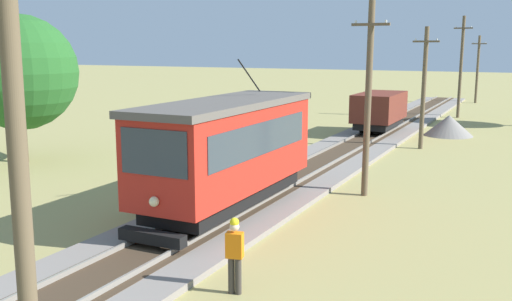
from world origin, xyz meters
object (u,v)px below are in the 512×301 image
at_px(red_tram, 227,150).
at_px(freight_car, 379,110).
at_px(gravel_pile, 449,125).
at_px(track_worker, 235,252).
at_px(utility_pole_near_tram, 368,97).
at_px(utility_pole_mid, 424,87).
at_px(tree_right_near, 19,72).
at_px(utility_pole_distant, 478,69).
at_px(utility_pole_far, 461,66).
at_px(second_worker, 142,183).
at_px(utility_pole_foreground, 18,165).

xyz_separation_m(red_tram, freight_car, (-0.00, 19.86, -0.64)).
height_order(gravel_pile, track_worker, track_worker).
bearing_deg(utility_pole_near_tram, gravel_pile, 87.60).
relative_size(utility_pole_mid, tree_right_near, 0.93).
bearing_deg(tree_right_near, utility_pole_distant, 68.15).
relative_size(utility_pole_far, second_worker, 4.38).
bearing_deg(tree_right_near, freight_car, 51.33).
xyz_separation_m(freight_car, track_worker, (3.14, -25.23, -0.57)).
bearing_deg(utility_pole_far, second_worker, -100.82).
bearing_deg(utility_pole_distant, utility_pole_mid, -90.00).
distance_m(utility_pole_far, second_worker, 33.02).
relative_size(utility_pole_foreground, second_worker, 4.49).
relative_size(utility_pole_far, track_worker, 4.38).
bearing_deg(utility_pole_far, gravel_pile, -86.07).
bearing_deg(gravel_pile, track_worker, -91.99).
xyz_separation_m(utility_pole_foreground, second_worker, (-6.17, 10.42, -3.12)).
bearing_deg(utility_pole_near_tram, utility_pole_mid, 90.00).
bearing_deg(gravel_pile, second_worker, -107.23).
xyz_separation_m(utility_pole_mid, gravel_pile, (0.70, 5.40, -2.73)).
xyz_separation_m(utility_pole_foreground, gravel_pile, (0.70, 32.56, -3.45)).
bearing_deg(track_worker, utility_pole_distant, -13.21).
bearing_deg(second_worker, red_tram, -92.12).
bearing_deg(red_tram, tree_right_near, 165.04).
bearing_deg(gravel_pile, freight_car, -161.21).
xyz_separation_m(utility_pole_mid, tree_right_near, (-16.46, -12.34, 0.93)).
bearing_deg(freight_car, utility_pole_distant, 82.23).
xyz_separation_m(utility_pole_near_tram, second_worker, (-6.17, -5.52, -2.69)).
distance_m(red_tram, utility_pole_near_tram, 5.90).
bearing_deg(freight_car, tree_right_near, -128.67).
bearing_deg(red_tram, utility_pole_mid, 78.02).
relative_size(red_tram, utility_pole_foreground, 1.07).
distance_m(gravel_pile, second_worker, 23.19).
distance_m(freight_car, utility_pole_mid, 5.55).
distance_m(red_tram, gravel_pile, 21.68).
height_order(utility_pole_distant, second_worker, utility_pole_distant).
bearing_deg(freight_car, track_worker, -82.90).
relative_size(red_tram, utility_pole_near_tram, 1.19).
bearing_deg(red_tram, utility_pole_distant, 85.68).
bearing_deg(utility_pole_distant, gravel_pile, -88.28).
height_order(freight_car, utility_pole_foreground, utility_pole_foreground).
distance_m(utility_pole_foreground, utility_pole_distant, 55.86).
height_order(utility_pole_mid, utility_pole_far, utility_pole_far).
relative_size(red_tram, tree_right_near, 1.21).
xyz_separation_m(utility_pole_foreground, utility_pole_distant, (0.00, 55.85, -0.73)).
xyz_separation_m(gravel_pile, tree_right_near, (-17.16, -17.74, 3.66)).
height_order(red_tram, utility_pole_far, utility_pole_far).
relative_size(freight_car, track_worker, 2.91).
height_order(freight_car, gravel_pile, freight_car).
bearing_deg(utility_pole_foreground, utility_pole_near_tram, 90.00).
bearing_deg(freight_car, utility_pole_near_tram, -77.55).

